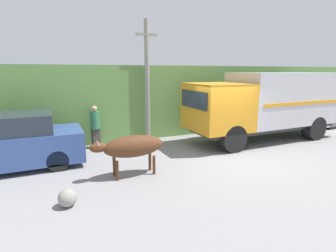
{
  "coord_description": "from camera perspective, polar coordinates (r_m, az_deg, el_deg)",
  "views": [
    {
      "loc": [
        -5.81,
        -7.41,
        3.06
      ],
      "look_at": [
        -2.23,
        0.54,
        1.22
      ],
      "focal_mm": 28.0,
      "sensor_mm": 36.0,
      "label": 1
    }
  ],
  "objects": [
    {
      "name": "pedestrian_on_hill",
      "position": [
        10.85,
        -15.55,
        0.18
      ],
      "size": [
        0.44,
        0.44,
        1.71
      ],
      "rotation": [
        0.0,
        0.0,
        3.37
      ],
      "color": "#38332D",
      "rests_on": "ground_plane"
    },
    {
      "name": "brown_cow",
      "position": [
        7.76,
        -7.8,
        -4.48
      ],
      "size": [
        2.17,
        0.65,
        1.22
      ],
      "rotation": [
        0.0,
        0.0,
        -0.13
      ],
      "color": "#512D19",
      "rests_on": "ground_plane"
    },
    {
      "name": "ground_plane",
      "position": [
        9.9,
        13.28,
        -6.42
      ],
      "size": [
        60.0,
        60.0,
        0.0
      ],
      "primitive_type": "plane",
      "color": "gray"
    },
    {
      "name": "roadside_rock",
      "position": [
        6.63,
        -21.05,
        -14.38
      ],
      "size": [
        0.42,
        0.42,
        0.42
      ],
      "color": "gray",
      "rests_on": "ground_plane"
    },
    {
      "name": "hatchback_car",
      "position": [
        17.72,
        32.37,
        2.49
      ],
      "size": [
        3.76,
        1.66,
        1.52
      ],
      "color": "silver",
      "rests_on": "ground_plane"
    },
    {
      "name": "parked_suv",
      "position": [
        9.61,
        -31.29,
        -3.21
      ],
      "size": [
        4.42,
        1.89,
        1.75
      ],
      "rotation": [
        0.0,
        0.0,
        -0.06
      ],
      "color": "#334C8C",
      "rests_on": "ground_plane"
    },
    {
      "name": "utility_pole",
      "position": [
        11.49,
        -4.55,
        10.11
      ],
      "size": [
        0.9,
        0.21,
        5.17
      ],
      "color": "gray",
      "rests_on": "ground_plane"
    },
    {
      "name": "cargo_truck",
      "position": [
        12.45,
        21.0,
        4.83
      ],
      "size": [
        7.32,
        2.28,
        2.99
      ],
      "rotation": [
        0.0,
        0.0,
        0.03
      ],
      "color": "#2D2D2D",
      "rests_on": "ground_plane"
    },
    {
      "name": "hillside_embankment",
      "position": [
        15.56,
        -2.2,
        6.71
      ],
      "size": [
        32.0,
        6.79,
        3.3
      ],
      "color": "#608C47",
      "rests_on": "ground_plane"
    }
  ]
}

